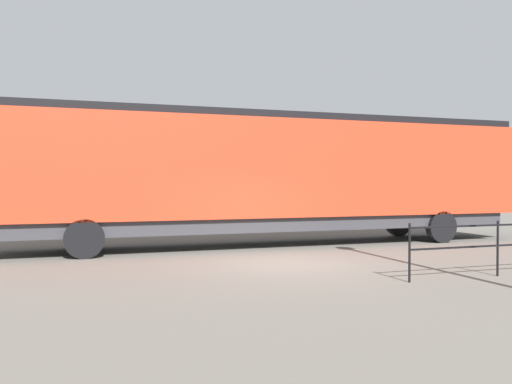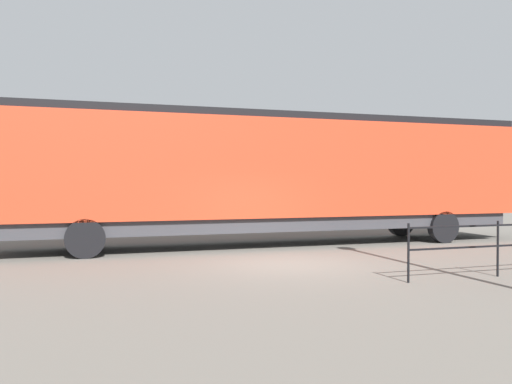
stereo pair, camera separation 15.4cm
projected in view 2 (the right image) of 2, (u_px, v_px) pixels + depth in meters
The scene contains 2 objects.
ground_plane at pixel (287, 264), 13.53m from camera, with size 120.00×120.00×0.00m, color #666059.
locomotive at pixel (286, 173), 17.84m from camera, with size 2.88×18.54×4.35m.
Camera 2 is at (12.55, -5.04, 2.10)m, focal length 37.07 mm.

